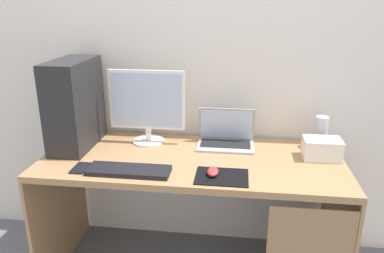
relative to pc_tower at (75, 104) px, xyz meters
The scene contains 11 objects.
wall_back 0.81m from the pc_tower, 23.28° to the left, with size 4.00×0.05×2.60m.
desk 0.82m from the pc_tower, ahead, with size 1.65×0.70×0.76m.
pc_tower is the anchor object (origin of this frame).
monitor 0.41m from the pc_tower, 13.82° to the left, with size 0.45×0.19×0.44m.
laptop 0.90m from the pc_tower, ahead, with size 0.33×0.21×0.22m.
speaker 1.44m from the pc_tower, ahead, with size 0.07×0.07×0.19m, color #B7BCC6.
projector 1.41m from the pc_tower, ahead, with size 0.20×0.14×0.11m, color white.
keyboard 0.57m from the pc_tower, 38.56° to the right, with size 0.42×0.14×0.02m, color black.
mousepad 0.96m from the pc_tower, 19.67° to the right, with size 0.26×0.20×0.01m, color black.
mouse_left 0.91m from the pc_tower, 20.04° to the right, with size 0.06×0.10×0.03m, color #B23333.
cell_phone 0.42m from the pc_tower, 65.41° to the right, with size 0.07×0.13×0.01m, color black.
Camera 1 is at (0.24, -1.88, 1.59)m, focal length 34.88 mm.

